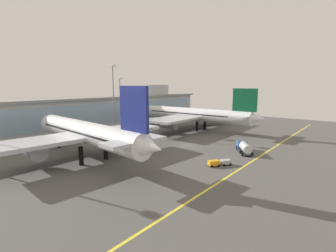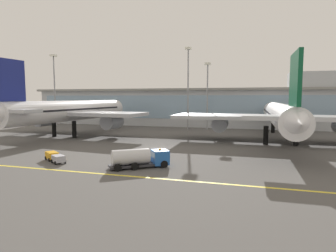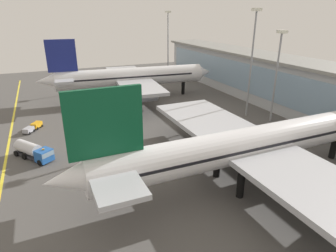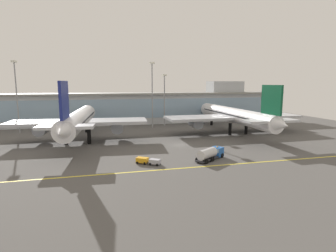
{
  "view_description": "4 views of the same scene",
  "coord_description": "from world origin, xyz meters",
  "px_view_note": "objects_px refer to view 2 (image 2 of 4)",
  "views": [
    {
      "loc": [
        -63.9,
        -43.34,
        18.74
      ],
      "look_at": [
        7.87,
        14.66,
        3.69
      ],
      "focal_mm": 26.64,
      "sensor_mm": 36.0,
      "label": 1
    },
    {
      "loc": [
        18.9,
        -57.05,
        10.59
      ],
      "look_at": [
        -1.03,
        11.12,
        3.55
      ],
      "focal_mm": 30.82,
      "sensor_mm": 36.0,
      "label": 2
    },
    {
      "loc": [
        57.5,
        -13.47,
        25.53
      ],
      "look_at": [
        9.25,
        7.55,
        4.93
      ],
      "focal_mm": 31.07,
      "sensor_mm": 36.0,
      "label": 3
    },
    {
      "loc": [
        -22.7,
        -76.86,
        18.11
      ],
      "look_at": [
        -1.91,
        5.5,
        4.94
      ],
      "focal_mm": 29.52,
      "sensor_mm": 36.0,
      "label": 4
    }
  ],
  "objects_px": {
    "airliner_near_left": "(72,111)",
    "airliner_near_right": "(280,115)",
    "baggage_tug_near": "(55,157)",
    "apron_light_mast_centre": "(54,80)",
    "fuel_tanker_truck": "(141,158)",
    "apron_light_mast_east": "(207,86)",
    "apron_light_mast_west": "(188,77)"
  },
  "relations": [
    {
      "from": "fuel_tanker_truck",
      "to": "apron_light_mast_centre",
      "type": "height_order",
      "value": "apron_light_mast_centre"
    },
    {
      "from": "fuel_tanker_truck",
      "to": "apron_light_mast_west",
      "type": "relative_size",
      "value": 0.33
    },
    {
      "from": "baggage_tug_near",
      "to": "apron_light_mast_east",
      "type": "distance_m",
      "value": 59.09
    },
    {
      "from": "airliner_near_right",
      "to": "apron_light_mast_centre",
      "type": "distance_m",
      "value": 79.6
    },
    {
      "from": "airliner_near_left",
      "to": "apron_light_mast_centre",
      "type": "xyz_separation_m",
      "value": [
        -22.45,
        22.36,
        10.03
      ]
    },
    {
      "from": "apron_light_mast_west",
      "to": "apron_light_mast_centre",
      "type": "bearing_deg",
      "value": -179.06
    },
    {
      "from": "airliner_near_right",
      "to": "apron_light_mast_west",
      "type": "xyz_separation_m",
      "value": [
        -26.34,
        20.41,
        10.64
      ]
    },
    {
      "from": "airliner_near_right",
      "to": "fuel_tanker_truck",
      "type": "height_order",
      "value": "airliner_near_right"
    },
    {
      "from": "airliner_near_left",
      "to": "fuel_tanker_truck",
      "type": "bearing_deg",
      "value": -126.88
    },
    {
      "from": "apron_light_mast_west",
      "to": "apron_light_mast_east",
      "type": "relative_size",
      "value": 1.22
    },
    {
      "from": "airliner_near_right",
      "to": "baggage_tug_near",
      "type": "height_order",
      "value": "airliner_near_right"
    },
    {
      "from": "fuel_tanker_truck",
      "to": "apron_light_mast_east",
      "type": "relative_size",
      "value": 0.4
    },
    {
      "from": "fuel_tanker_truck",
      "to": "apron_light_mast_centre",
      "type": "distance_m",
      "value": 75.97
    },
    {
      "from": "apron_light_mast_east",
      "to": "airliner_near_left",
      "type": "bearing_deg",
      "value": -141.99
    },
    {
      "from": "baggage_tug_near",
      "to": "apron_light_mast_west",
      "type": "relative_size",
      "value": 0.21
    },
    {
      "from": "fuel_tanker_truck",
      "to": "apron_light_mast_centre",
      "type": "relative_size",
      "value": 0.34
    },
    {
      "from": "airliner_near_left",
      "to": "apron_light_mast_centre",
      "type": "distance_m",
      "value": 33.24
    },
    {
      "from": "fuel_tanker_truck",
      "to": "apron_light_mast_centre",
      "type": "bearing_deg",
      "value": 101.66
    },
    {
      "from": "airliner_near_right",
      "to": "baggage_tug_near",
      "type": "distance_m",
      "value": 49.3
    },
    {
      "from": "baggage_tug_near",
      "to": "apron_light_mast_centre",
      "type": "distance_m",
      "value": 66.25
    },
    {
      "from": "apron_light_mast_centre",
      "to": "baggage_tug_near",
      "type": "bearing_deg",
      "value": -52.69
    },
    {
      "from": "airliner_near_left",
      "to": "apron_light_mast_east",
      "type": "xyz_separation_m",
      "value": [
        33.48,
        26.17,
        7.64
      ]
    },
    {
      "from": "airliner_near_left",
      "to": "airliner_near_right",
      "type": "xyz_separation_m",
      "value": [
        53.99,
        2.78,
        -0.4
      ]
    },
    {
      "from": "baggage_tug_near",
      "to": "apron_light_mast_west",
      "type": "height_order",
      "value": "apron_light_mast_west"
    },
    {
      "from": "baggage_tug_near",
      "to": "apron_light_mast_east",
      "type": "xyz_separation_m",
      "value": [
        16.97,
        54.92,
        13.67
      ]
    },
    {
      "from": "apron_light_mast_centre",
      "to": "apron_light_mast_west",
      "type": "bearing_deg",
      "value": 0.94
    },
    {
      "from": "apron_light_mast_west",
      "to": "airliner_near_left",
      "type": "bearing_deg",
      "value": -140.01
    },
    {
      "from": "airliner_near_right",
      "to": "baggage_tug_near",
      "type": "xyz_separation_m",
      "value": [
        -37.48,
        -31.53,
        -5.63
      ]
    },
    {
      "from": "baggage_tug_near",
      "to": "apron_light_mast_west",
      "type": "distance_m",
      "value": 55.56
    },
    {
      "from": "airliner_near_right",
      "to": "baggage_tug_near",
      "type": "relative_size",
      "value": 10.89
    },
    {
      "from": "airliner_near_right",
      "to": "baggage_tug_near",
      "type": "bearing_deg",
      "value": 129.73
    },
    {
      "from": "airliner_near_right",
      "to": "fuel_tanker_truck",
      "type": "bearing_deg",
      "value": 144.35
    }
  ]
}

